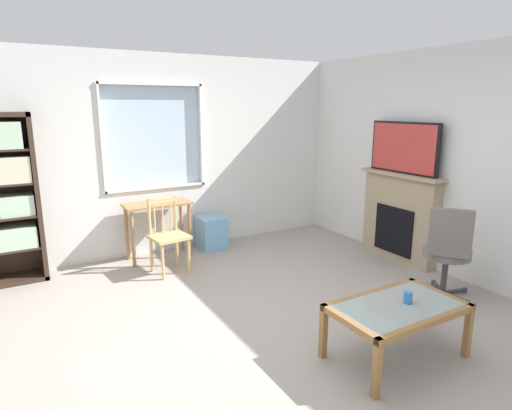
% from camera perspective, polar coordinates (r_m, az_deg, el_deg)
% --- Properties ---
extents(ground, '(6.12, 6.15, 0.02)m').
position_cam_1_polar(ground, '(4.10, 0.75, -15.95)').
color(ground, '#9E9389').
extents(wall_back_with_window, '(5.12, 0.15, 2.65)m').
position_cam_1_polar(wall_back_with_window, '(5.99, -11.85, 6.26)').
color(wall_back_with_window, silver).
rests_on(wall_back_with_window, ground).
extents(wall_right, '(0.12, 5.35, 2.65)m').
position_cam_1_polar(wall_right, '(5.46, 25.27, 4.96)').
color(wall_right, silver).
rests_on(wall_right, ground).
extents(desk_under_window, '(0.85, 0.41, 0.76)m').
position_cam_1_polar(desk_under_window, '(5.70, -13.00, -1.16)').
color(desk_under_window, '#A37547').
rests_on(desk_under_window, ground).
extents(wooden_chair, '(0.46, 0.45, 0.90)m').
position_cam_1_polar(wooden_chair, '(5.25, -11.68, -3.95)').
color(wooden_chair, tan).
rests_on(wooden_chair, ground).
extents(plastic_drawer_unit, '(0.35, 0.40, 0.45)m').
position_cam_1_polar(plastic_drawer_unit, '(6.10, -6.01, -3.66)').
color(plastic_drawer_unit, '#72ADDB').
rests_on(plastic_drawer_unit, ground).
extents(fireplace, '(0.26, 1.20, 1.15)m').
position_cam_1_polar(fireplace, '(5.86, 18.60, -1.45)').
color(fireplace, tan).
rests_on(fireplace, ground).
extents(tv, '(0.06, 1.03, 0.64)m').
position_cam_1_polar(tv, '(5.69, 19.14, 7.24)').
color(tv, black).
rests_on(tv, fireplace).
extents(office_chair, '(0.62, 0.58, 1.00)m').
position_cam_1_polar(office_chair, '(4.81, 24.23, -5.32)').
color(office_chair, slate).
rests_on(office_chair, ground).
extents(coffee_table, '(1.05, 0.63, 0.46)m').
position_cam_1_polar(coffee_table, '(3.65, 18.34, -13.42)').
color(coffee_table, '#8C9E99').
rests_on(coffee_table, ground).
extents(sippy_cup, '(0.07, 0.07, 0.09)m').
position_cam_1_polar(sippy_cup, '(3.66, 19.62, -11.51)').
color(sippy_cup, '#337FD6').
rests_on(sippy_cup, coffee_table).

